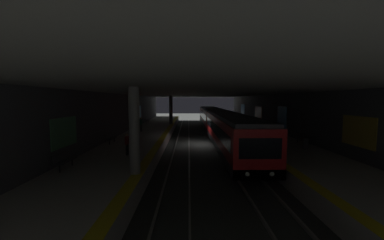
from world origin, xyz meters
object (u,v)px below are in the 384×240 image
at_px(bench_left_near, 302,138).
at_px(person_waiting_near, 127,143).
at_px(trash_bin, 305,143).
at_px(bench_right_far, 147,120).
at_px(person_standing_far, 266,129).
at_px(bench_left_far, 252,121).
at_px(metro_train, 217,123).
at_px(person_walking_mid, 141,124).
at_px(bench_left_mid, 266,126).
at_px(pillar_far, 171,110).
at_px(bench_right_near, 64,160).
at_px(bench_right_mid, 111,137).
at_px(pillar_near, 134,131).

height_order(bench_left_near, person_waiting_near, person_waiting_near).
bearing_deg(person_waiting_near, bench_left_near, -74.45).
bearing_deg(trash_bin, bench_right_far, 37.65).
height_order(person_waiting_near, person_standing_far, person_standing_far).
bearing_deg(bench_left_far, metro_train, 138.00).
relative_size(bench_right_far, person_standing_far, 0.99).
distance_m(person_walking_mid, trash_bin, 18.40).
bearing_deg(bench_right_far, person_standing_far, -137.22).
height_order(bench_left_mid, bench_right_far, same).
height_order(pillar_far, bench_left_near, pillar_far).
relative_size(bench_right_near, person_standing_far, 0.99).
distance_m(bench_left_far, bench_right_near, 29.44).
height_order(metro_train, bench_right_near, metro_train).
relative_size(bench_right_near, bench_right_mid, 1.00).
xyz_separation_m(bench_left_far, bench_right_far, (2.45, 17.07, 0.00)).
xyz_separation_m(bench_right_mid, person_waiting_near, (-4.67, -2.68, 0.30)).
relative_size(pillar_near, bench_right_near, 2.68).
bearing_deg(bench_right_mid, trash_bin, -99.36).
bearing_deg(pillar_far, bench_right_near, 170.27).
xyz_separation_m(pillar_near, person_walking_mid, (16.59, 3.02, -1.32)).
height_order(metro_train, trash_bin, metro_train).
bearing_deg(person_waiting_near, person_walking_mid, 6.95).
bearing_deg(bench_left_mid, trash_bin, 176.47).
distance_m(metro_train, bench_left_far, 9.48).
distance_m(person_standing_far, trash_bin, 5.34).
xyz_separation_m(bench_left_mid, person_waiting_near, (-13.88, 14.39, 0.30)).
xyz_separation_m(pillar_near, bench_right_near, (0.92, 4.18, -1.75)).
bearing_deg(bench_left_far, person_standing_far, 170.81).
bearing_deg(trash_bin, person_standing_far, 16.05).
bearing_deg(metro_train, bench_right_near, 147.65).
bearing_deg(person_walking_mid, bench_left_mid, -84.61).
height_order(pillar_near, bench_left_mid, pillar_near).
xyz_separation_m(pillar_near, metro_train, (17.87, -6.55, -1.30)).
bearing_deg(trash_bin, bench_left_near, -19.88).
bearing_deg(bench_right_near, person_standing_far, -55.11).
relative_size(bench_left_far, bench_right_far, 1.00).
bearing_deg(bench_left_near, bench_right_near, 113.14).
bearing_deg(person_walking_mid, person_standing_far, -111.15).
xyz_separation_m(pillar_near, bench_left_mid, (18.09, -12.88, -1.75)).
bearing_deg(bench_left_near, person_walking_mid, 62.23).
distance_m(bench_left_near, trash_bin, 2.16).
bearing_deg(bench_right_near, metro_train, -32.35).
xyz_separation_m(pillar_near, person_standing_far, (11.29, -10.68, -1.34)).
bearing_deg(person_waiting_near, bench_left_far, -34.82).
height_order(pillar_far, trash_bin, pillar_far).
distance_m(pillar_far, bench_right_near, 24.82).
bearing_deg(pillar_far, pillar_near, 180.00).
relative_size(pillar_near, person_walking_mid, 2.61).
bearing_deg(metro_train, trash_bin, -154.40).
xyz_separation_m(bench_left_mid, bench_left_far, (6.82, 0.00, 0.00)).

